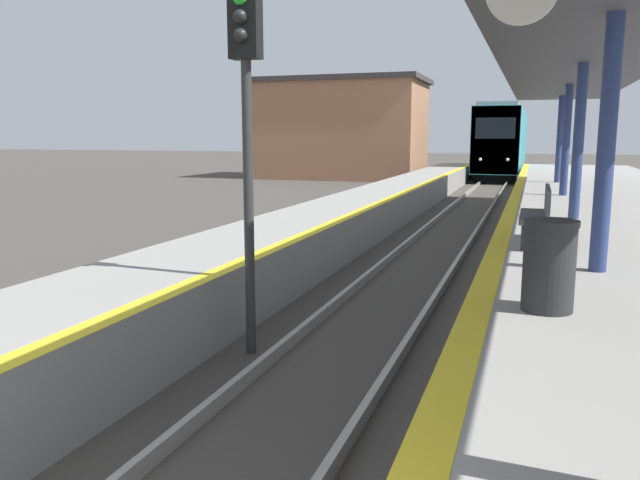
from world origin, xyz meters
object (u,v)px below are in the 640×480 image
Objects in this scene: train at (505,141)px; trash_bin at (549,265)px; signal_near at (246,98)px; bench at (539,214)px.

trash_bin is at bearing -86.75° from train.
bench is at bearing 48.86° from signal_near.
train reaches higher than signal_near.
signal_near is 4.88× the size of trash_bin.
train is 40.92m from trash_bin.
bench is (3.33, 3.81, -1.67)m from signal_near.
trash_bin is 4.12m from bench.
signal_near is 2.60× the size of bench.
trash_bin is at bearing -88.82° from bench.
signal_near reaches higher than bench.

